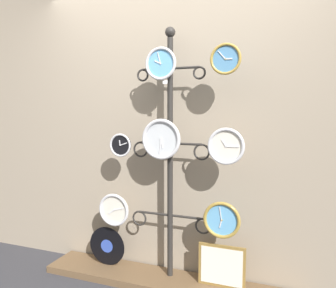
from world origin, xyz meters
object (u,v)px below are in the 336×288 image
Objects in this scene: clock_bottom_right at (222,220)px; vinyl_record at (107,246)px; clock_top_right at (226,59)px; clock_bottom_left at (114,210)px; picture_frame at (222,266)px; clock_middle_left at (121,145)px; clock_top_center at (161,64)px; display_stand at (170,186)px; clock_middle_right at (226,146)px; clock_middle_center at (161,139)px.

clock_bottom_right is 0.81× the size of vinyl_record.
clock_top_right is at bearing -47.77° from clock_bottom_right.
clock_bottom_right is at bearing 132.23° from clock_top_right.
clock_bottom_left is 1.01m from picture_frame.
picture_frame is at bearing 2.82° from clock_bottom_left.
clock_middle_left is (-0.87, 0.01, -0.66)m from clock_top_right.
clock_top_center is 1.29m from clock_bottom_right.
display_stand is 6.00× the size of vinyl_record.
clock_middle_left reaches higher than vinyl_record.
clock_middle_right is (0.88, -0.01, 0.02)m from clock_middle_left.
clock_top_center is at bearing 116.99° from clock_middle_center.
clock_top_right is 0.70× the size of clock_middle_center.
display_stand is at bearing 9.16° from clock_bottom_left.
vinyl_record is 0.95× the size of picture_frame.
clock_top_right is 1.60m from picture_frame.
clock_top_right is 0.79× the size of clock_bottom_left.
clock_top_center is 1.30m from clock_bottom_left.
display_stand is 0.75m from picture_frame.
display_stand reaches higher than clock_middle_right.
clock_top_center is at bearing 177.81° from clock_top_right.
clock_bottom_right is at bearing 169.82° from clock_middle_right.
picture_frame is (0.85, 0.07, -0.94)m from clock_middle_left.
clock_top_right is 0.78m from clock_middle_center.
clock_middle_left is (-0.36, -0.01, -0.65)m from clock_top_center.
clock_bottom_left is 0.39m from vinyl_record.
clock_bottom_right is 0.77× the size of picture_frame.
display_stand is at bearing 72.34° from clock_middle_center.
clock_top_right is 0.63m from clock_middle_right.
clock_middle_left is 0.69× the size of clock_bottom_left.
clock_top_center reaches higher than clock_middle_center.
clock_bottom_right is at bearing -0.11° from clock_middle_left.
display_stand is 0.61m from clock_middle_right.
vinyl_record is at bearing 171.14° from clock_middle_center.
display_stand reaches higher than clock_bottom_left.
clock_middle_left is 0.88m from clock_middle_right.
clock_middle_center is (-0.50, 0.00, -0.59)m from clock_top_right.
clock_bottom_left is at bearing 176.15° from clock_middle_center.
clock_top_right is 1.55m from clock_bottom_left.
vinyl_record is at bearing 179.36° from picture_frame.
clock_bottom_left is at bearing 178.18° from clock_top_center.
clock_middle_center is 1.17× the size of clock_middle_right.
clock_bottom_left is at bearing -177.18° from picture_frame.
clock_top_center is 0.59m from clock_middle_center.
clock_middle_left is at bearing 179.62° from clock_middle_right.
display_stand is at bearing 167.56° from clock_bottom_right.
clock_middle_center is at bearing -107.66° from display_stand.
display_stand is 6.52× the size of clock_middle_center.
clock_top_center reaches higher than vinyl_record.
vinyl_record is at bearing 152.87° from clock_bottom_left.
clock_bottom_left reaches higher than vinyl_record.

